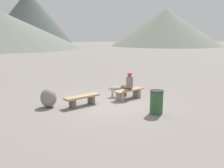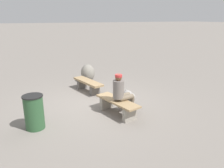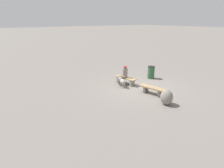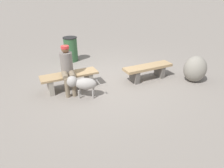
{
  "view_description": "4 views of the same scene",
  "coord_description": "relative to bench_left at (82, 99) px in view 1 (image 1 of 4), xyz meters",
  "views": [
    {
      "loc": [
        -4.09,
        -8.62,
        2.83
      ],
      "look_at": [
        0.95,
        1.93,
        0.4
      ],
      "focal_mm": 36.98,
      "sensor_mm": 36.0,
      "label": 1
    },
    {
      "loc": [
        6.28,
        -2.24,
        2.72
      ],
      "look_at": [
        0.62,
        0.33,
        0.8
      ],
      "focal_mm": 34.96,
      "sensor_mm": 36.0,
      "label": 2
    },
    {
      "loc": [
        -7.69,
        7.55,
        4.01
      ],
      "look_at": [
        0.66,
        1.66,
        0.37
      ],
      "focal_mm": 29.08,
      "sensor_mm": 36.0,
      "label": 3
    },
    {
      "loc": [
        0.95,
        5.27,
        2.55
      ],
      "look_at": [
        0.18,
        1.75,
        0.75
      ],
      "focal_mm": 31.74,
      "sensor_mm": 36.0,
      "label": 4
    }
  ],
  "objects": [
    {
      "name": "distant_peak_0",
      "position": [
        5.31,
        62.71,
        7.4
      ],
      "size": [
        25.1,
        25.1,
        15.41
      ],
      "primitive_type": "cone",
      "color": "#4C5651",
      "rests_on": "ground"
    },
    {
      "name": "boulder",
      "position": [
        -1.28,
        0.42,
        0.09
      ],
      "size": [
        0.72,
        0.68,
        0.77
      ],
      "primitive_type": "ellipsoid",
      "rotation": [
        0.0,
        0.0,
        1.43
      ],
      "color": "gray",
      "rests_on": "ground"
    },
    {
      "name": "distant_peak_3",
      "position": [
        -2.7,
        51.7,
        4.03
      ],
      "size": [
        37.62,
        37.62,
        8.65
      ],
      "primitive_type": "cone",
      "color": "slate",
      "rests_on": "ground"
    },
    {
      "name": "trash_bin",
      "position": [
        2.17,
        -2.13,
        0.15
      ],
      "size": [
        0.5,
        0.5,
        0.88
      ],
      "color": "#2D5633",
      "rests_on": "ground"
    },
    {
      "name": "distant_peak_1",
      "position": [
        0.92,
        64.94,
        2.97
      ],
      "size": [
        38.8,
        38.8,
        6.54
      ],
      "primitive_type": "cone",
      "color": "gray",
      "rests_on": "ground"
    },
    {
      "name": "bench_right",
      "position": [
        2.28,
        0.13,
        -0.0
      ],
      "size": [
        1.58,
        0.79,
        0.44
      ],
      "rotation": [
        0.0,
        0.0,
        0.24
      ],
      "color": "gray",
      "rests_on": "ground"
    },
    {
      "name": "ground",
      "position": [
        1.25,
        -0.19,
        -0.33
      ],
      "size": [
        210.0,
        210.0,
        0.06
      ],
      "primitive_type": "cube",
      "color": "gray"
    },
    {
      "name": "bench_left",
      "position": [
        0.0,
        0.0,
        0.0
      ],
      "size": [
        1.57,
        0.74,
        0.43
      ],
      "rotation": [
        0.0,
        0.0,
        0.24
      ],
      "color": "#605B56",
      "rests_on": "ground"
    },
    {
      "name": "seated_person",
      "position": [
        2.31,
        0.24,
        0.39
      ],
      "size": [
        0.36,
        0.65,
        1.21
      ],
      "rotation": [
        0.0,
        0.0,
        0.1
      ],
      "color": "slate",
      "rests_on": "ground"
    },
    {
      "name": "distant_peak_2",
      "position": [
        41.53,
        47.42,
        5.0
      ],
      "size": [
        32.41,
        32.41,
        10.59
      ],
      "primitive_type": "cone",
      "color": "gray",
      "rests_on": "ground"
    },
    {
      "name": "dog",
      "position": [
        1.99,
        0.66,
        0.09
      ],
      "size": [
        0.83,
        0.43,
        0.57
      ],
      "rotation": [
        0.0,
        0.0,
        6.04
      ],
      "color": "gray",
      "rests_on": "ground"
    }
  ]
}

